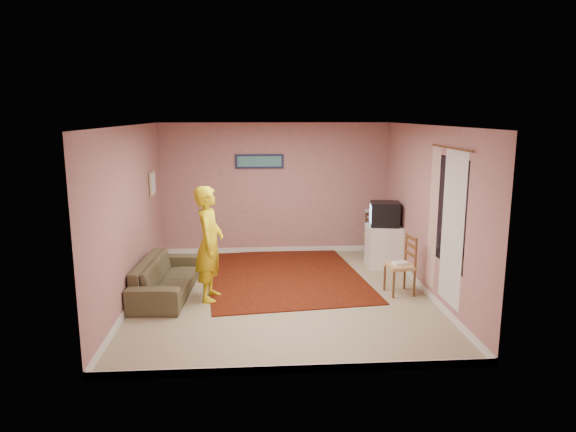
{
  "coord_description": "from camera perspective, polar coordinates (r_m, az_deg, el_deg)",
  "views": [
    {
      "loc": [
        -0.45,
        -7.6,
        2.77
      ],
      "look_at": [
        0.13,
        0.6,
        1.12
      ],
      "focal_mm": 32.0,
      "sensor_mm": 36.0,
      "label": 1
    }
  ],
  "objects": [
    {
      "name": "crt_tv",
      "position": [
        9.47,
        10.67,
        0.22
      ],
      "size": [
        0.58,
        0.53,
        0.44
      ],
      "rotation": [
        0.0,
        0.0,
        -0.17
      ],
      "color": "black",
      "rests_on": "tv_cabinet"
    },
    {
      "name": "game_console",
      "position": [
        8.17,
        12.34,
        -5.13
      ],
      "size": [
        0.24,
        0.2,
        0.04
      ],
      "primitive_type": "cube",
      "rotation": [
        0.0,
        0.0,
        0.23
      ],
      "color": "white",
      "rests_on": "chair_b"
    },
    {
      "name": "baseboard_left",
      "position": [
        8.27,
        -16.49,
        -8.37
      ],
      "size": [
        0.02,
        5.0,
        0.1
      ],
      "primitive_type": "cube",
      "color": "silver",
      "rests_on": "ground"
    },
    {
      "name": "wall_left",
      "position": [
        7.95,
        -17.07,
        0.15
      ],
      "size": [
        0.02,
        5.0,
        2.6
      ],
      "primitive_type": "cube",
      "color": "#A9766F",
      "rests_on": "ground"
    },
    {
      "name": "ground",
      "position": [
        8.1,
        -0.63,
        -8.68
      ],
      "size": [
        5.0,
        5.0,
        0.0
      ],
      "primitive_type": "plane",
      "color": "gray",
      "rests_on": "ground"
    },
    {
      "name": "baseboard_front",
      "position": [
        5.81,
        0.89,
        -16.64
      ],
      "size": [
        4.5,
        0.02,
        0.1
      ],
      "primitive_type": "cube",
      "color": "silver",
      "rests_on": "ground"
    },
    {
      "name": "baseboard_right",
      "position": [
        8.51,
        14.75,
        -7.72
      ],
      "size": [
        0.02,
        5.0,
        0.1
      ],
      "primitive_type": "cube",
      "color": "silver",
      "rests_on": "ground"
    },
    {
      "name": "window",
      "position": [
        7.34,
        17.56,
        0.42
      ],
      "size": [
        0.01,
        1.1,
        1.5
      ],
      "primitive_type": "cube",
      "color": "black",
      "rests_on": "wall_right"
    },
    {
      "name": "chair_a",
      "position": [
        10.2,
        9.84,
        -1.55
      ],
      "size": [
        0.48,
        0.47,
        0.47
      ],
      "rotation": [
        0.0,
        0.0,
        0.32
      ],
      "color": "tan",
      "rests_on": "ground"
    },
    {
      "name": "tv_cabinet",
      "position": [
        9.61,
        10.57,
        -3.29
      ],
      "size": [
        0.6,
        0.54,
        0.76
      ],
      "primitive_type": "cube",
      "color": "white",
      "rests_on": "ground"
    },
    {
      "name": "chair_b",
      "position": [
        8.15,
        12.36,
        -4.66
      ],
      "size": [
        0.45,
        0.47,
        0.5
      ],
      "rotation": [
        0.0,
        0.0,
        -1.44
      ],
      "color": "tan",
      "rests_on": "ground"
    },
    {
      "name": "curtain_rod",
      "position": [
        7.22,
        17.64,
        7.21
      ],
      "size": [
        0.02,
        1.4,
        0.02
      ],
      "primitive_type": "cylinder",
      "rotation": [
        1.57,
        0.0,
        0.0
      ],
      "color": "brown",
      "rests_on": "wall_right"
    },
    {
      "name": "person",
      "position": [
        7.75,
        -8.73,
        -3.04
      ],
      "size": [
        0.48,
        0.67,
        1.73
      ],
      "primitive_type": "imported",
      "rotation": [
        0.0,
        0.0,
        1.46
      ],
      "color": "yellow",
      "rests_on": "ground"
    },
    {
      "name": "wall_front",
      "position": [
        5.32,
        0.94,
        -4.72
      ],
      "size": [
        4.5,
        0.02,
        2.6
      ],
      "primitive_type": "cube",
      "color": "#A9766F",
      "rests_on": "ground"
    },
    {
      "name": "picture_left",
      "position": [
        9.45,
        -14.82,
        3.53
      ],
      "size": [
        0.04,
        0.38,
        0.42
      ],
      "color": "#CDB88D",
      "rests_on": "wall_left"
    },
    {
      "name": "area_rug",
      "position": [
        8.95,
        -0.43,
        -6.65
      ],
      "size": [
        2.93,
        3.51,
        0.02
      ],
      "primitive_type": "cube",
      "rotation": [
        0.0,
        0.0,
        0.11
      ],
      "color": "black",
      "rests_on": "ground"
    },
    {
      "name": "wall_back",
      "position": [
        10.21,
        -1.48,
        3.05
      ],
      "size": [
        4.5,
        0.02,
        2.6
      ],
      "primitive_type": "cube",
      "color": "#A9766F",
      "rests_on": "ground"
    },
    {
      "name": "curtain_sheer",
      "position": [
        7.24,
        17.79,
        -1.36
      ],
      "size": [
        0.01,
        0.75,
        2.1
      ],
      "primitive_type": "cube",
      "color": "silver",
      "rests_on": "wall_right"
    },
    {
      "name": "dvd_player",
      "position": [
        10.22,
        9.83,
        -1.86
      ],
      "size": [
        0.38,
        0.31,
        0.06
      ],
      "primitive_type": "cube",
      "rotation": [
        0.0,
        0.0,
        -0.23
      ],
      "color": "#BBBBC0",
      "rests_on": "chair_a"
    },
    {
      "name": "blue_throw",
      "position": [
        10.31,
        9.69,
        -0.46
      ],
      "size": [
        0.43,
        0.05,
        0.45
      ],
      "primitive_type": "cube",
      "color": "#869DDB",
      "rests_on": "chair_a"
    },
    {
      "name": "picture_back",
      "position": [
        10.11,
        -3.2,
        6.09
      ],
      "size": [
        0.95,
        0.04,
        0.28
      ],
      "color": "#141837",
      "rests_on": "wall_back"
    },
    {
      "name": "curtain_floral",
      "position": [
        7.87,
        15.83,
        -0.25
      ],
      "size": [
        0.01,
        0.35,
        2.1
      ],
      "primitive_type": "cube",
      "color": "beige",
      "rests_on": "wall_right"
    },
    {
      "name": "ceiling",
      "position": [
        7.61,
        -0.67,
        10.04
      ],
      "size": [
        4.5,
        5.0,
        0.02
      ],
      "primitive_type": "cube",
      "color": "silver",
      "rests_on": "wall_back"
    },
    {
      "name": "wall_right",
      "position": [
        8.2,
        15.26,
        0.58
      ],
      "size": [
        0.02,
        5.0,
        2.6
      ],
      "primitive_type": "cube",
      "color": "#A9766F",
      "rests_on": "ground"
    },
    {
      "name": "sofa",
      "position": [
        8.22,
        -13.39,
        -6.62
      ],
      "size": [
        0.87,
        1.96,
        0.56
      ],
      "primitive_type": "imported",
      "rotation": [
        0.0,
        0.0,
        1.51
      ],
      "color": "#4C452E",
      "rests_on": "ground"
    },
    {
      "name": "baseboard_back",
      "position": [
        10.46,
        -1.44,
        -3.75
      ],
      "size": [
        4.5,
        0.02,
        0.1
      ],
      "primitive_type": "cube",
      "color": "silver",
      "rests_on": "ground"
    }
  ]
}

